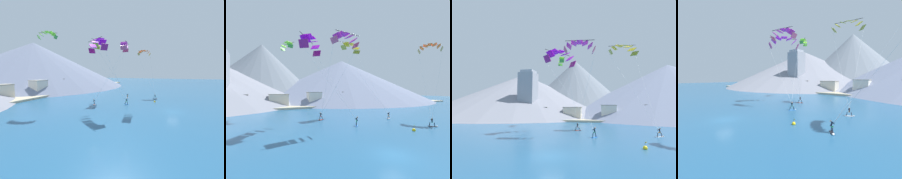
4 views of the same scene
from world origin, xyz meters
TOP-DOWN VIEW (x-y plane):
  - ground_plane at (0.00, 0.00)m, footprint 400.00×400.00m
  - kitesurfer_near_lead at (15.06, 15.77)m, footprint 1.72×1.17m
  - kitesurfer_near_trail at (16.21, 5.76)m, footprint 1.35×1.64m
  - kitesurfer_mid_center at (-0.60, 21.28)m, footprint 1.74×1.12m
  - kitesurfer_far_left at (3.89, 12.97)m, footprint 1.26×1.69m
  - parafoil_kite_near_lead at (10.52, 25.80)m, footprint 7.85×12.50m
  - parafoil_kite_near_trail at (24.78, 11.69)m, footprint 10.84×8.29m
  - parafoil_kite_mid_center at (1.35, 12.87)m, footprint 6.06×9.81m
  - parafoil_kite_far_left at (-3.66, 18.39)m, footprint 10.37×9.22m
  - parafoil_kite_distant_high_outer at (-6.68, 31.64)m, footprint 3.21×5.22m
  - race_marker_buoy at (10.34, 5.41)m, footprint 0.56×0.56m
  - shoreline_strip at (0.00, 49.43)m, footprint 180.00×10.00m
  - shore_building_harbour_front at (7.29, 51.52)m, footprint 5.81×4.97m
  - shore_building_promenade_mid at (-20.64, 52.78)m, footprint 6.55×4.89m
  - shore_building_quay_west at (25.03, 52.16)m, footprint 10.30×6.19m
  - shore_building_old_town at (-7.08, 52.71)m, footprint 7.50×4.38m
  - mountain_peak_central_summit at (42.76, 94.16)m, footprint 126.81×126.81m
  - mountain_peak_east_shoulder at (-14.07, 104.06)m, footprint 81.68×81.68m

SIDE VIEW (x-z plane):
  - ground_plane at x=0.00m, z-range 0.00..0.00m
  - race_marker_buoy at x=10.34m, z-range -0.35..0.67m
  - shoreline_strip at x=0.00m, z-range 0.00..0.70m
  - kitesurfer_near_lead at x=15.06m, z-range -0.37..1.30m
  - kitesurfer_near_trail at x=16.21m, z-range -0.36..1.37m
  - kitesurfer_mid_center at x=-0.60m, z-range -0.35..1.44m
  - kitesurfer_far_left at x=3.89m, z-range -0.34..1.50m
  - shore_building_promenade_mid at x=-20.64m, z-range 0.01..5.50m
  - shore_building_old_town at x=-7.08m, z-range 0.01..5.51m
  - shore_building_harbour_front at x=7.29m, z-range 0.01..6.29m
  - shore_building_quay_west at x=25.03m, z-range 0.01..6.36m
  - mountain_peak_central_summit at x=42.76m, z-range 0.00..30.60m
  - parafoil_kite_mid_center at x=1.35m, z-range 8.43..24.46m
  - parafoil_kite_far_left at x=-3.66m, z-range 8.34..24.62m
  - parafoil_kite_near_trail at x=24.78m, z-range 8.90..26.03m
  - parafoil_kite_distant_high_outer at x=-6.68m, z-range 18.40..20.39m
  - mountain_peak_east_shoulder at x=-14.07m, z-range 0.00..38.89m
  - parafoil_kite_near_lead at x=10.52m, z-range 9.82..29.38m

